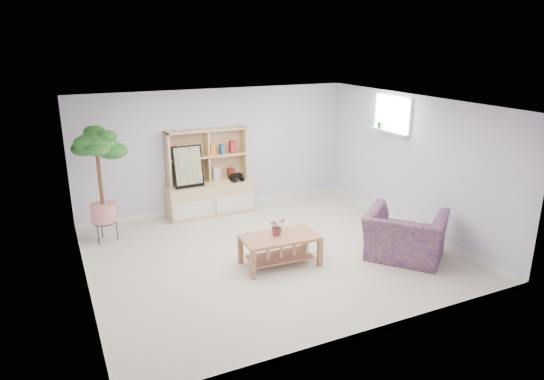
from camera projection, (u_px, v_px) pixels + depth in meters
name	position (u px, v px, depth m)	size (l,w,h in m)	color
floor	(271.00, 255.00, 7.74)	(5.50, 5.00, 0.01)	beige
ceiling	(271.00, 104.00, 7.02)	(5.50, 5.00, 0.01)	white
walls	(271.00, 183.00, 7.38)	(5.51, 5.01, 2.40)	silver
baseboard	(271.00, 252.00, 7.72)	(5.50, 5.00, 0.10)	white
window	(393.00, 114.00, 8.77)	(0.10, 0.98, 0.68)	silver
window_sill	(389.00, 132.00, 8.84)	(0.14, 1.00, 0.04)	white
storage_unit	(209.00, 173.00, 9.32)	(1.67, 0.56, 1.67)	tan
poster	(188.00, 167.00, 9.04)	(0.57, 0.13, 0.79)	yellow
toy_truck	(237.00, 177.00, 9.49)	(0.31, 0.21, 0.17)	black
coffee_table	(280.00, 250.00, 7.35)	(1.15, 0.63, 0.47)	#905F46
table_plant	(277.00, 226.00, 7.29)	(0.24, 0.21, 0.27)	#1C5B20
floor_tree	(101.00, 186.00, 7.99)	(0.72, 0.72, 1.96)	#0F4F0F
armchair	(405.00, 232.00, 7.50)	(1.17, 1.02, 0.87)	navy
sill_plant	(381.00, 121.00, 9.02)	(0.14, 0.12, 0.26)	#0F4F0F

